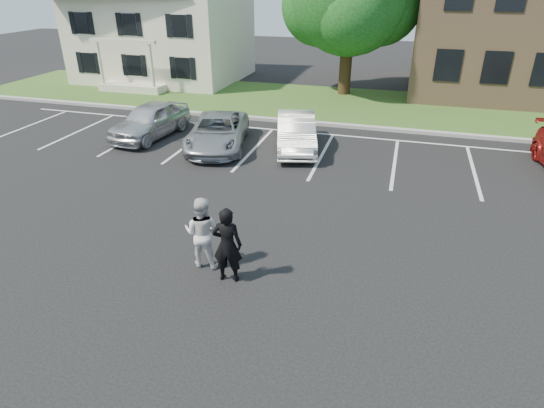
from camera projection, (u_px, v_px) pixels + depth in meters
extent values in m
plane|color=black|center=(260.00, 268.00, 11.02)|extent=(90.00, 90.00, 0.00)
cube|color=gray|center=(338.00, 125.00, 21.28)|extent=(40.00, 0.30, 0.15)
cube|color=#2E4F17|center=(349.00, 105.00, 24.72)|extent=(44.00, 8.00, 0.08)
cube|color=silver|center=(28.00, 126.00, 21.38)|extent=(0.12, 5.20, 0.01)
cube|color=silver|center=(79.00, 131.00, 20.68)|extent=(0.12, 5.20, 0.01)
cube|color=silver|center=(133.00, 136.00, 19.98)|extent=(0.12, 5.20, 0.01)
cube|color=silver|center=(192.00, 142.00, 19.28)|extent=(0.12, 5.20, 0.01)
cube|color=silver|center=(254.00, 149.00, 18.58)|extent=(0.12, 5.20, 0.01)
cube|color=silver|center=(322.00, 155.00, 17.88)|extent=(0.12, 5.20, 0.01)
cube|color=silver|center=(395.00, 163.00, 17.18)|extent=(0.12, 5.20, 0.01)
cube|color=silver|center=(474.00, 171.00, 16.48)|extent=(0.12, 5.20, 0.01)
cube|color=silver|center=(365.00, 138.00, 19.84)|extent=(34.00, 0.12, 0.01)
cube|color=beige|center=(165.00, 38.00, 30.24)|extent=(10.00, 8.00, 5.20)
cube|color=beige|center=(135.00, 87.00, 27.62)|extent=(4.00, 1.60, 0.50)
cylinder|color=beige|center=(101.00, 69.00, 27.03)|extent=(0.18, 0.18, 2.70)
cylinder|color=beige|center=(152.00, 72.00, 26.18)|extent=(0.18, 0.18, 2.70)
cube|color=beige|center=(122.00, 41.00, 25.86)|extent=(4.20, 0.25, 0.20)
cube|color=black|center=(134.00, 65.00, 27.29)|extent=(0.90, 0.06, 1.20)
cube|color=black|center=(129.00, 25.00, 26.26)|extent=(0.90, 0.06, 1.20)
cube|color=black|center=(125.00, 65.00, 27.46)|extent=(0.32, 0.05, 1.25)
cube|color=black|center=(144.00, 66.00, 27.13)|extent=(0.32, 0.05, 1.25)
cube|color=black|center=(448.00, 65.00, 23.38)|extent=(1.30, 0.06, 1.60)
cube|color=black|center=(496.00, 68.00, 22.81)|extent=(1.30, 0.06, 1.60)
cylinder|color=black|center=(345.00, 67.00, 26.27)|extent=(0.70, 0.70, 3.20)
sphere|color=#0D410F|center=(381.00, 3.00, 24.94)|extent=(4.60, 4.60, 4.60)
sphere|color=#0D410F|center=(320.00, 6.00, 25.59)|extent=(4.40, 4.40, 4.40)
sphere|color=#0D410F|center=(353.00, 13.00, 23.53)|extent=(4.00, 4.00, 4.00)
imported|color=black|center=(227.00, 245.00, 10.20)|extent=(0.73, 0.54, 1.86)
imported|color=silver|center=(202.00, 232.00, 10.77)|extent=(0.90, 0.71, 1.80)
imported|color=silver|center=(150.00, 120.00, 19.67)|extent=(2.23, 4.50, 1.48)
imported|color=#A2A4A9|center=(218.00, 132.00, 18.48)|extent=(3.21, 5.11, 1.31)
imported|color=silver|center=(296.00, 132.00, 18.27)|extent=(2.56, 4.50, 1.40)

